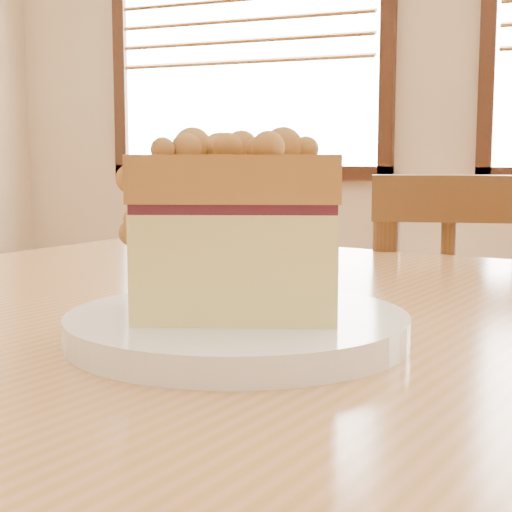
{
  "coord_description": "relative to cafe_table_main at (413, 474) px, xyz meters",
  "views": [
    {
      "loc": [
        -0.02,
        -0.27,
        0.87
      ],
      "look_at": [
        -0.22,
        0.2,
        0.8
      ],
      "focal_mm": 55.0,
      "sensor_mm": 36.0,
      "label": 1
    }
  ],
  "objects": [
    {
      "name": "cafe_table_main",
      "position": [
        0.0,
        0.0,
        0.0
      ],
      "size": [
        1.21,
        0.91,
        0.75
      ],
      "rotation": [
        0.0,
        0.0,
        -0.17
      ],
      "color": "#C17F4B",
      "rests_on": "ground"
    },
    {
      "name": "cafe_chair_main",
      "position": [
        0.0,
        0.56,
        -0.21
      ],
      "size": [
        0.46,
        0.46,
        0.85
      ],
      "rotation": [
        0.0,
        0.0,
        3.38
      ],
      "color": "#5A3018",
      "rests_on": "ground"
    },
    {
      "name": "plate",
      "position": [
        -0.09,
        -0.1,
        0.12
      ],
      "size": [
        0.21,
        0.21,
        0.02
      ],
      "color": "white",
      "rests_on": "cafe_table_main"
    },
    {
      "name": "cake_slice",
      "position": [
        -0.09,
        -0.1,
        0.18
      ],
      "size": [
        0.15,
        0.13,
        0.12
      ],
      "rotation": [
        0.0,
        0.0,
        0.37
      ],
      "color": "#E8DA83",
      "rests_on": "plate"
    }
  ]
}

